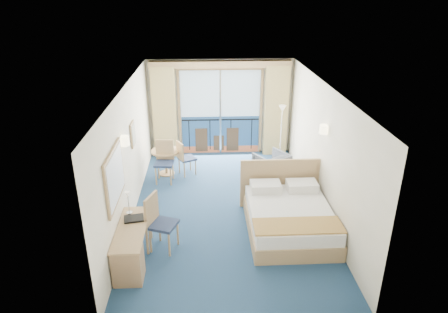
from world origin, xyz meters
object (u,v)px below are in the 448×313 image
at_px(desk, 129,257).
at_px(desk_chair, 158,219).
at_px(bed, 289,216).
at_px(table_chair_b, 164,159).
at_px(table_chair_a, 184,156).
at_px(floor_lamp, 282,119).
at_px(armchair, 271,165).
at_px(nightstand, 304,189).
at_px(round_table, 166,156).

bearing_deg(desk, desk_chair, 60.93).
relative_size(bed, desk_chair, 1.95).
relative_size(desk_chair, table_chair_b, 1.03).
height_order(bed, desk, bed).
distance_m(desk_chair, table_chair_a, 3.13).
height_order(floor_lamp, desk_chair, floor_lamp).
height_order(bed, armchair, bed).
distance_m(floor_lamp, desk, 5.97).
xyz_separation_m(bed, desk, (-2.92, -1.22, 0.07)).
xyz_separation_m(nightstand, desk_chair, (-3.10, -1.69, 0.34)).
bearing_deg(desk, round_table, 85.89).
relative_size(armchair, desk, 0.51).
xyz_separation_m(nightstand, floor_lamp, (-0.12, 2.39, 0.90)).
relative_size(round_table, table_chair_a, 0.80).
bearing_deg(floor_lamp, table_chair_a, -159.99).
xyz_separation_m(floor_lamp, desk, (-3.40, -4.84, -0.79)).
bearing_deg(desk, armchair, 50.58).
height_order(bed, round_table, bed).
relative_size(desk, desk_chair, 1.35).
distance_m(round_table, table_chair_b, 0.38).
distance_m(bed, round_table, 3.79).
height_order(armchair, desk_chair, desk_chair).
xyz_separation_m(nightstand, desk, (-3.52, -2.45, 0.11)).
distance_m(bed, table_chair_a, 3.43).
xyz_separation_m(bed, nightstand, (0.61, 1.23, -0.05)).
bearing_deg(table_chair_b, nightstand, -14.59).
xyz_separation_m(desk_chair, table_chair_a, (0.33, 3.12, -0.09)).
relative_size(armchair, table_chair_a, 0.81).
relative_size(armchair, table_chair_b, 0.71).
height_order(desk, table_chair_a, table_chair_a).
relative_size(round_table, table_chair_b, 0.70).
xyz_separation_m(floor_lamp, table_chair_a, (-2.65, -0.96, -0.65)).
height_order(bed, floor_lamp, floor_lamp).
bearing_deg(table_chair_a, desk, 141.72).
bearing_deg(bed, floor_lamp, 82.36).
bearing_deg(desk, table_chair_a, 78.97).
relative_size(desk_chair, table_chair_a, 1.18).
xyz_separation_m(nightstand, table_chair_a, (-2.77, 1.43, 0.25)).
height_order(floor_lamp, round_table, floor_lamp).
bearing_deg(nightstand, table_chair_a, 152.67).
distance_m(bed, floor_lamp, 3.75).
distance_m(armchair, floor_lamp, 1.57).
bearing_deg(table_chair_b, table_chair_a, 37.46).
relative_size(armchair, desk_chair, 0.69).
distance_m(floor_lamp, table_chair_a, 2.89).
relative_size(desk, table_chair_a, 1.59).
relative_size(desk, round_table, 1.98).
xyz_separation_m(desk, table_chair_b, (0.29, 3.57, 0.21)).
height_order(desk_chair, table_chair_b, desk_chair).
bearing_deg(round_table, floor_lamp, 15.99).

